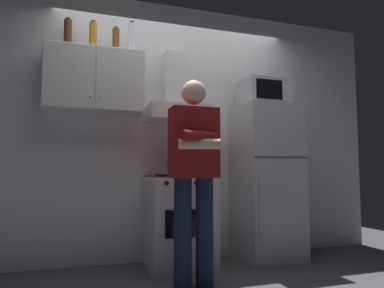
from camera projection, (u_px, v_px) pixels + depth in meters
The scene contains 13 objects.
ground_plane at pixel (192, 274), 3.08m from camera, with size 7.00×7.00×0.00m, color #4C4C51.
back_wall_tiled at pixel (175, 130), 3.76m from camera, with size 4.80×0.10×2.70m, color white.
upper_cabinet at pixel (94, 82), 3.32m from camera, with size 0.90×0.37×0.60m.
stove_oven at pixel (179, 221), 3.34m from camera, with size 0.60×0.62×0.87m.
range_hood at pixel (176, 103), 3.55m from camera, with size 0.60×0.44×0.75m.
refrigerator at pixel (266, 181), 3.66m from camera, with size 0.60×0.62×1.60m.
microwave at pixel (264, 93), 3.76m from camera, with size 0.48×0.37×0.28m.
person_standing at pixel (194, 171), 2.79m from camera, with size 0.38×0.33×1.64m.
cooking_pot at pixel (196, 169), 3.30m from camera, with size 0.30×0.20×0.10m.
bottle_liquor_amber at pixel (93, 36), 3.34m from camera, with size 0.07×0.07×0.29m.
bottle_beer_brown at pixel (116, 41), 3.43m from camera, with size 0.07×0.07×0.27m.
bottle_rum_dark at pixel (68, 34), 3.30m from camera, with size 0.07×0.07×0.30m.
bottle_vodka_clear at pixel (132, 39), 3.45m from camera, with size 0.07×0.07×0.33m.
Camera 1 is at (-0.98, -3.01, 0.89)m, focal length 32.81 mm.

